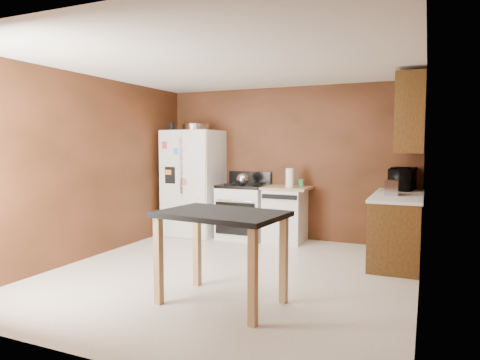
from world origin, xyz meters
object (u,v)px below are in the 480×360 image
Objects in this scene: green_canister at (301,183)px; microwave at (403,180)px; refrigerator at (194,183)px; gas_range at (243,211)px; island at (221,226)px; kettle at (243,179)px; dishwasher at (285,214)px; paper_towel at (290,178)px; roasting_pan at (196,127)px; pen_cup at (171,127)px; toaster at (392,187)px.

microwave is (1.52, 0.03, 0.10)m from green_canister.
refrigerator is 1.01m from gas_range.
gas_range reaches higher than island.
dishwasher is (0.68, 0.13, -0.55)m from kettle.
paper_towel is 0.24m from green_canister.
roasting_pan is 3.39× the size of pen_cup.
green_canister is (0.13, 0.18, -0.09)m from paper_towel.
island is at bearing -122.33° from toaster.
microwave is 0.61× the size of dishwasher.
refrigerator is (-1.86, -0.17, -0.05)m from green_canister.
island is (2.23, -2.60, -1.10)m from pen_cup.
roasting_pan is 2.02m from green_canister.
gas_range is (1.26, 0.20, -1.40)m from pen_cup.
toaster is 3.32m from refrigerator.
roasting_pan is at bearing 179.54° from paper_towel.
kettle is at bearing -177.47° from paper_towel.
paper_towel is 0.23× the size of island.
paper_towel reaches higher than toaster.
microwave is 1.85m from dishwasher.
kettle is at bearing 106.80° from microwave.
island is (0.97, -2.80, 0.30)m from gas_range.
paper_towel reaches higher than kettle.
pen_cup is 1.56m from kettle.
microwave reaches higher than toaster.
paper_towel reaches higher than island.
microwave is 2.54m from gas_range.
microwave is at bearing 5.87° from kettle.
roasting_pan reaches higher than microwave.
refrigerator is at bearing 170.88° from toaster.
paper_towel is 1.74m from refrigerator.
dishwasher is at bearing 11.12° from kettle.
microwave is at bearing 7.46° from paper_towel.
refrigerator is at bearing -177.01° from dishwasher.
refrigerator is at bearing 124.46° from island.
green_canister is 1.52m from microwave.
dishwasher is 2.85m from island.
green_canister is at bearing 5.47° from roasting_pan.
green_canister is (2.21, 0.31, -0.92)m from pen_cup.
paper_towel reaches higher than dishwasher.
kettle is 0.94m from green_canister.
pen_cup is at bearing -173.54° from dishwasher.
toaster is 0.15× the size of refrigerator.
kettle is at bearing 3.96° from pen_cup.
green_canister is at bearing 154.02° from toaster.
paper_towel is at bearing 3.42° from pen_cup.
island is at bearing -84.94° from dishwasher.
roasting_pan reaches higher than toaster.
island reaches higher than dishwasher.
kettle is 0.15× the size of island.
green_canister reaches higher than island.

